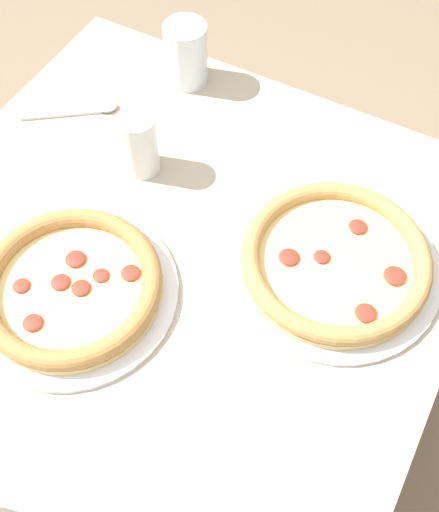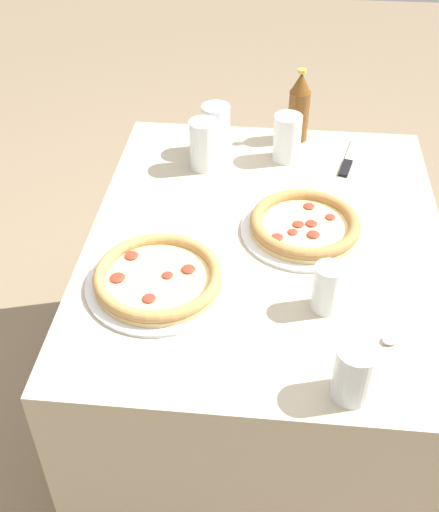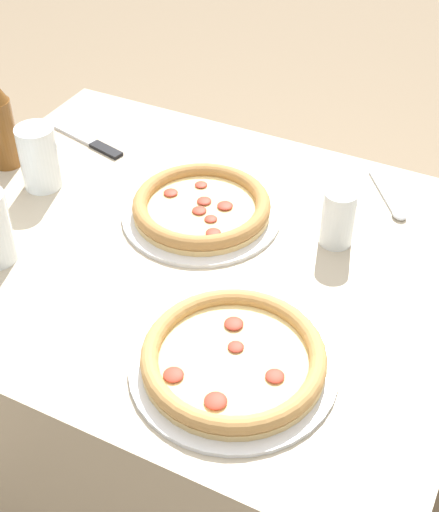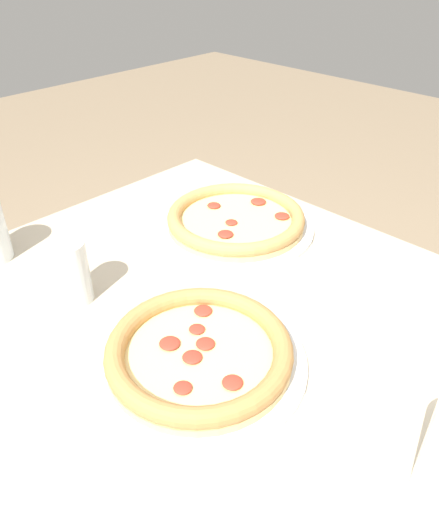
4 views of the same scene
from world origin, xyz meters
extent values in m
plane|color=#847056|center=(0.00, 0.00, 0.00)|extent=(8.00, 8.00, 0.00)
cube|color=#B7A88E|center=(0.00, 0.00, 0.36)|extent=(1.07, 0.86, 0.72)
cylinder|color=silver|center=(-0.02, 0.09, 0.72)|extent=(0.31, 0.31, 0.01)
cylinder|color=#DBB775|center=(-0.02, 0.09, 0.73)|extent=(0.26, 0.26, 0.01)
cylinder|color=#EACC7F|center=(-0.02, 0.09, 0.74)|extent=(0.23, 0.23, 0.00)
torus|color=#AD7A42|center=(-0.02, 0.09, 0.74)|extent=(0.27, 0.27, 0.03)
ellipsoid|color=#A83323|center=(-0.02, 0.11, 0.74)|extent=(0.03, 0.03, 0.01)
ellipsoid|color=#A83323|center=(0.02, 0.11, 0.74)|extent=(0.03, 0.03, 0.01)
ellipsoid|color=#A83323|center=(-0.02, 0.07, 0.74)|extent=(0.03, 0.03, 0.01)
ellipsoid|color=#A83323|center=(-0.10, 0.10, 0.74)|extent=(0.03, 0.03, 0.01)
ellipsoid|color=#A83323|center=(0.01, 0.06, 0.74)|extent=(0.02, 0.02, 0.01)
ellipsoid|color=#A83323|center=(0.04, 0.03, 0.74)|extent=(0.03, 0.03, 0.01)
ellipsoid|color=#A83323|center=(-0.05, 0.15, 0.74)|extent=(0.02, 0.02, 0.01)
cylinder|color=silver|center=(0.20, -0.23, 0.72)|extent=(0.32, 0.32, 0.01)
cylinder|color=#DBB775|center=(0.20, -0.23, 0.73)|extent=(0.28, 0.28, 0.01)
cylinder|color=#EACC7F|center=(0.20, -0.23, 0.74)|extent=(0.25, 0.25, 0.00)
torus|color=tan|center=(0.20, -0.23, 0.74)|extent=(0.28, 0.28, 0.03)
ellipsoid|color=#A83323|center=(0.17, -0.17, 0.74)|extent=(0.03, 0.03, 0.01)
ellipsoid|color=#A83323|center=(0.14, -0.30, 0.74)|extent=(0.03, 0.03, 0.01)
ellipsoid|color=#A83323|center=(0.27, -0.24, 0.74)|extent=(0.03, 0.03, 0.01)
ellipsoid|color=#A83323|center=(0.22, -0.32, 0.74)|extent=(0.03, 0.03, 0.01)
ellipsoid|color=#A83323|center=(0.20, -0.21, 0.74)|extent=(0.02, 0.02, 0.01)
cylinder|color=white|center=(0.46, 0.17, 0.77)|extent=(0.08, 0.08, 0.12)
cylinder|color=black|center=(0.46, 0.17, 0.76)|extent=(0.06, 0.06, 0.08)
cylinder|color=white|center=(0.24, 0.13, 0.77)|extent=(0.06, 0.06, 0.11)
cylinder|color=maroon|center=(0.24, 0.13, 0.77)|extent=(0.05, 0.05, 0.09)
cube|color=silver|center=(0.28, 0.33, 0.72)|extent=(0.10, 0.13, 0.01)
ellipsoid|color=silver|center=(0.32, 0.26, 0.72)|extent=(0.04, 0.05, 0.01)
camera|label=1|loc=(-0.33, -0.32, 1.54)|focal=45.00mm
camera|label=2|loc=(1.23, 0.01, 1.67)|focal=45.00mm
camera|label=3|loc=(0.51, -0.89, 1.56)|focal=50.00mm
camera|label=4|loc=(-0.40, 0.44, 1.24)|focal=35.00mm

